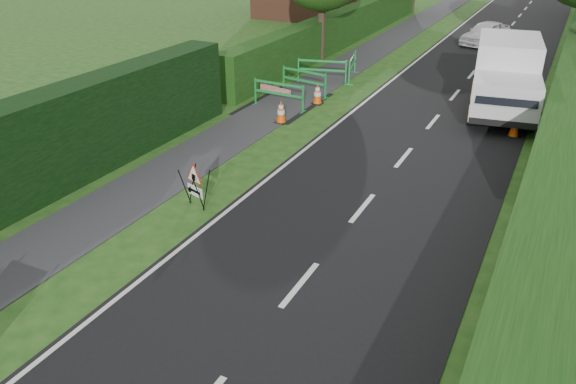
% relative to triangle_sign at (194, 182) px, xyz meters
% --- Properties ---
extents(ground, '(120.00, 120.00, 0.00)m').
position_rel_triangle_sign_xyz_m(ground, '(1.18, -2.75, -0.68)').
color(ground, '#1E4814').
rests_on(ground, ground).
extents(road_surface, '(6.00, 90.00, 0.02)m').
position_rel_triangle_sign_xyz_m(road_surface, '(3.68, 32.25, -0.68)').
color(road_surface, black).
rests_on(road_surface, ground).
extents(footpath, '(2.00, 90.00, 0.02)m').
position_rel_triangle_sign_xyz_m(footpath, '(-1.82, 32.25, -0.68)').
color(footpath, '#2D2D30').
rests_on(footpath, ground).
extents(hedge_west_far, '(1.00, 24.00, 1.80)m').
position_rel_triangle_sign_xyz_m(hedge_west_far, '(-3.82, 19.25, -0.68)').
color(hedge_west_far, '#14380F').
rests_on(hedge_west_far, ground).
extents(hedge_east, '(1.20, 50.00, 1.50)m').
position_rel_triangle_sign_xyz_m(hedge_east, '(7.68, 13.25, -0.68)').
color(hedge_east, '#14380F').
rests_on(hedge_east, ground).
extents(triangle_sign, '(0.83, 0.83, 0.98)m').
position_rel_triangle_sign_xyz_m(triangle_sign, '(0.00, 0.00, 0.00)').
color(triangle_sign, black).
rests_on(triangle_sign, ground).
extents(works_van, '(2.86, 5.64, 2.46)m').
position_rel_triangle_sign_xyz_m(works_van, '(5.54, 11.03, 0.62)').
color(works_van, silver).
rests_on(works_van, ground).
extents(traffic_cone_0, '(0.38, 0.38, 0.79)m').
position_rel_triangle_sign_xyz_m(traffic_cone_0, '(6.31, 8.56, -0.29)').
color(traffic_cone_0, black).
rests_on(traffic_cone_0, ground).
extents(traffic_cone_1, '(0.38, 0.38, 0.79)m').
position_rel_triangle_sign_xyz_m(traffic_cone_1, '(5.97, 11.28, -0.29)').
color(traffic_cone_1, black).
rests_on(traffic_cone_1, ground).
extents(traffic_cone_2, '(0.38, 0.38, 0.79)m').
position_rel_triangle_sign_xyz_m(traffic_cone_2, '(6.04, 13.09, -0.29)').
color(traffic_cone_2, black).
rests_on(traffic_cone_2, ground).
extents(traffic_cone_3, '(0.38, 0.38, 0.79)m').
position_rel_triangle_sign_xyz_m(traffic_cone_3, '(-0.95, 6.35, -0.29)').
color(traffic_cone_3, black).
rests_on(traffic_cone_3, ground).
extents(traffic_cone_4, '(0.38, 0.38, 0.79)m').
position_rel_triangle_sign_xyz_m(traffic_cone_4, '(-0.70, 8.83, -0.29)').
color(traffic_cone_4, black).
rests_on(traffic_cone_4, ground).
extents(ped_barrier_0, '(2.07, 0.44, 1.00)m').
position_rel_triangle_sign_xyz_m(ped_barrier_0, '(-1.74, 7.70, -0.05)').
color(ped_barrier_0, '#198B37').
rests_on(ped_barrier_0, ground).
extents(ped_barrier_1, '(2.09, 0.70, 1.00)m').
position_rel_triangle_sign_xyz_m(ped_barrier_1, '(-1.66, 9.68, -0.05)').
color(ped_barrier_1, '#198B37').
rests_on(ped_barrier_1, ground).
extents(ped_barrier_2, '(2.08, 0.87, 1.00)m').
position_rel_triangle_sign_xyz_m(ped_barrier_2, '(-1.72, 11.54, -0.05)').
color(ped_barrier_2, '#198B37').
rests_on(ped_barrier_2, ground).
extents(ped_barrier_3, '(0.83, 2.08, 1.00)m').
position_rel_triangle_sign_xyz_m(ped_barrier_3, '(-0.83, 12.75, -0.05)').
color(ped_barrier_3, '#198B37').
rests_on(ped_barrier_3, ground).
extents(redwhite_plank, '(1.47, 0.38, 0.25)m').
position_rel_triangle_sign_xyz_m(redwhite_plank, '(-2.25, 8.37, -0.68)').
color(redwhite_plank, red).
rests_on(redwhite_plank, ground).
extents(hatchback_car, '(2.49, 3.85, 1.22)m').
position_rel_triangle_sign_xyz_m(hatchback_car, '(3.07, 22.46, -0.07)').
color(hatchback_car, silver).
rests_on(hatchback_car, ground).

